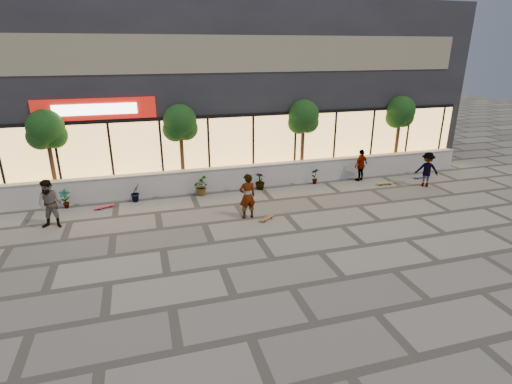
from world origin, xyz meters
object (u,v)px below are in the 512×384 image
object	(u,v)px
skateboard_right_far	(421,176)
skater_center	(247,196)
tree_east	(400,114)
skateboard_left	(104,206)
tree_mideast	(303,119)
skater_right_near	(361,165)
skateboard_right_near	(385,183)
skater_left	(50,204)
skateboard_center	(267,218)
skater_right_far	(427,169)
tree_midwest	(180,125)
tree_west	(46,132)

from	to	relation	value
skateboard_right_far	skater_center	bearing A→B (deg)	-173.59
tree_east	skateboard_left	bearing A→B (deg)	-173.41
tree_mideast	skateboard_left	world-z (taller)	tree_mideast
skater_right_near	tree_east	bearing A→B (deg)	-178.17
tree_mideast	skater_right_near	bearing A→B (deg)	-28.51
tree_east	skater_center	distance (m)	10.68
skateboard_right_near	tree_east	bearing A→B (deg)	50.36
tree_east	skater_left	bearing A→B (deg)	-169.17
skateboard_center	skateboard_left	xyz separation A→B (m)	(-6.10, 3.02, 0.01)
skater_left	tree_east	bearing A→B (deg)	24.20
skater_right_far	skateboard_center	world-z (taller)	skater_right_far
tree_east	skateboard_center	size ratio (longest dim) A/B	5.52
skater_left	tree_midwest	bearing A→B (deg)	45.15
skateboard_right_near	skateboard_right_far	xyz separation A→B (m)	(2.38, 0.43, -0.00)
skater_right_far	tree_mideast	bearing A→B (deg)	-3.93
skater_center	skateboard_left	size ratio (longest dim) A/B	2.17
tree_midwest	tree_east	distance (m)	11.50
skater_center	skateboard_center	bearing A→B (deg)	141.51
tree_midwest	tree_east	world-z (taller)	same
skater_left	skater_right_near	bearing A→B (deg)	20.77
tree_mideast	skater_center	size ratio (longest dim) A/B	2.19
skater_right_near	skater_right_far	distance (m)	3.03
skateboard_center	skater_right_far	bearing A→B (deg)	-23.14
tree_west	skater_right_far	size ratio (longest dim) A/B	2.36
skateboard_center	skateboard_left	distance (m)	6.80
skateboard_right_far	skater_right_near	bearing A→B (deg)	163.44
skater_center	skater_right_near	xyz separation A→B (m)	(6.62, 2.92, -0.10)
tree_west	tree_midwest	world-z (taller)	same
skater_left	skateboard_right_far	xyz separation A→B (m)	(16.90, 1.26, -0.84)
tree_west	tree_midwest	bearing A→B (deg)	0.00
tree_east	skater_right_far	xyz separation A→B (m)	(-0.37, -3.04, -2.16)
skater_left	skateboard_right_far	world-z (taller)	skater_left
tree_west	skateboard_right_near	bearing A→B (deg)	-8.95
skater_left	tree_west	bearing A→B (deg)	109.91
skateboard_right_near	skateboard_center	bearing A→B (deg)	-158.11
tree_east	skater_center	bearing A→B (deg)	-155.65
skater_right_far	skateboard_left	distance (m)	14.69
skater_left	skateboard_right_near	world-z (taller)	skater_left
skateboard_right_far	skateboard_left	bearing A→B (deg)	171.96
tree_west	skater_right_far	bearing A→B (deg)	-10.34
skater_right_far	tree_midwest	bearing A→B (deg)	11.41
tree_mideast	skater_center	world-z (taller)	tree_mideast
tree_midwest	tree_mideast	bearing A→B (deg)	0.00
tree_midwest	skater_center	distance (m)	5.18
skateboard_center	skateboard_left	size ratio (longest dim) A/B	0.86
skater_right_far	skateboard_right_near	bearing A→B (deg)	5.06
skateboard_right_far	skateboard_center	bearing A→B (deg)	-170.16
tree_east	skater_left	world-z (taller)	tree_east
skater_right_far	skateboard_center	distance (m)	8.72
skateboard_left	skateboard_right_far	world-z (taller)	skateboard_right_far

